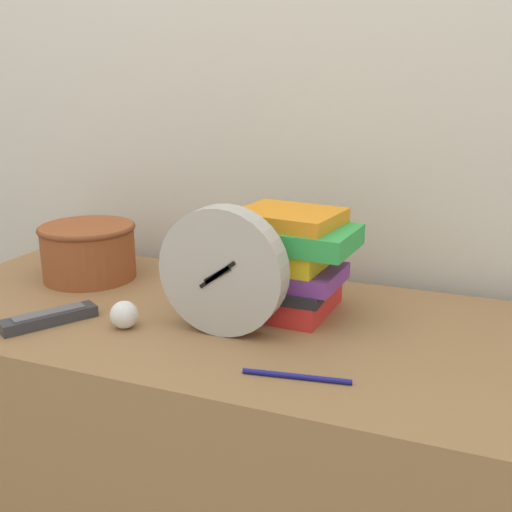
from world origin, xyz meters
The scene contains 8 objects.
wall_back centered at (0.00, 0.62, 1.20)m, with size 6.00×0.04×2.40m.
desk centered at (0.00, 0.27, 0.37)m, with size 1.23×0.55×0.74m.
desk_clock centered at (0.03, 0.21, 0.85)m, with size 0.22×0.05×0.22m.
book_stack centered at (0.09, 0.34, 0.83)m, with size 0.25×0.19×0.19m.
basket centered at (-0.36, 0.37, 0.81)m, with size 0.20×0.20×0.12m.
tv_remote centered at (-0.27, 0.13, 0.75)m, with size 0.12×0.16×0.02m.
crumpled_paper_ball centered at (-0.14, 0.16, 0.77)m, with size 0.05×0.05×0.05m.
pen centered at (0.20, 0.10, 0.75)m, with size 0.16×0.03×0.01m.
Camera 1 is at (0.42, -0.64, 1.15)m, focal length 42.00 mm.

